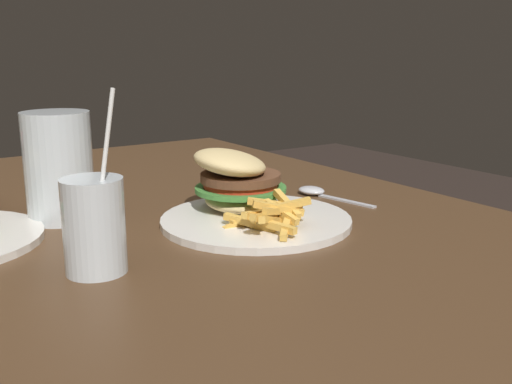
{
  "coord_description": "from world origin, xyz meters",
  "views": [
    {
      "loc": [
        -0.68,
        0.23,
        1.0
      ],
      "look_at": [
        -0.01,
        -0.23,
        0.8
      ],
      "focal_mm": 42.0,
      "sensor_mm": 36.0,
      "label": 1
    }
  ],
  "objects_px": {
    "meal_plate_near": "(245,196)",
    "beer_glass": "(59,169)",
    "spoon": "(315,192)",
    "juice_glass": "(94,229)"
  },
  "relations": [
    {
      "from": "spoon",
      "to": "meal_plate_near",
      "type": "bearing_deg",
      "value": 95.93
    },
    {
      "from": "meal_plate_near",
      "to": "juice_glass",
      "type": "relative_size",
      "value": 1.35
    },
    {
      "from": "beer_glass",
      "to": "spoon",
      "type": "bearing_deg",
      "value": -103.62
    },
    {
      "from": "meal_plate_near",
      "to": "beer_glass",
      "type": "bearing_deg",
      "value": 55.93
    },
    {
      "from": "juice_glass",
      "to": "beer_glass",
      "type": "bearing_deg",
      "value": -7.9
    },
    {
      "from": "meal_plate_near",
      "to": "spoon",
      "type": "distance_m",
      "value": 0.19
    },
    {
      "from": "beer_glass",
      "to": "spoon",
      "type": "xyz_separation_m",
      "value": [
        -0.1,
        -0.4,
        -0.07
      ]
    },
    {
      "from": "spoon",
      "to": "beer_glass",
      "type": "bearing_deg",
      "value": 65.72
    },
    {
      "from": "juice_glass",
      "to": "spoon",
      "type": "height_order",
      "value": "juice_glass"
    },
    {
      "from": "meal_plate_near",
      "to": "beer_glass",
      "type": "height_order",
      "value": "beer_glass"
    }
  ]
}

